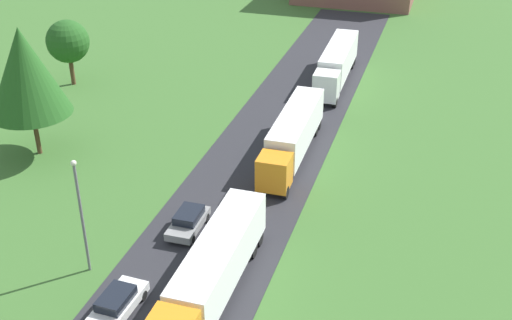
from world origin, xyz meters
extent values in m
cube|color=white|center=(0.00, 28.77, 0.07)|extent=(0.16, 2.40, 0.01)
cube|color=white|center=(0.00, 34.85, 0.07)|extent=(0.16, 2.40, 0.01)
cube|color=white|center=(0.00, 41.66, 0.07)|extent=(0.16, 2.40, 0.01)
cube|color=white|center=(0.00, 48.32, 0.07)|extent=(0.16, 2.40, 0.01)
cube|color=white|center=(0.00, 55.83, 0.07)|extent=(0.16, 2.40, 0.01)
cube|color=white|center=(0.00, 62.99, 0.07)|extent=(0.16, 2.40, 0.01)
cube|color=white|center=(0.00, 69.00, 0.07)|extent=(0.16, 2.40, 0.01)
cube|color=white|center=(0.00, 76.77, 0.07)|extent=(0.16, 2.40, 0.01)
cube|color=white|center=(2.17, 31.62, 2.25)|extent=(2.55, 11.47, 2.77)
cube|color=black|center=(2.17, 31.62, 0.66)|extent=(0.94, 10.89, 0.24)
cylinder|color=black|center=(3.21, 35.07, 0.56)|extent=(0.35, 1.00, 1.00)
cylinder|color=black|center=(1.11, 35.06, 0.56)|extent=(0.35, 1.00, 1.00)
cylinder|color=black|center=(3.20, 36.44, 0.56)|extent=(0.35, 1.00, 1.00)
cylinder|color=black|center=(1.10, 36.43, 0.56)|extent=(0.35, 1.00, 1.00)
cube|color=orange|center=(2.33, 43.30, 1.87)|extent=(2.47, 2.28, 2.61)
cube|color=black|center=(2.34, 42.23, 2.34)|extent=(2.10, 0.13, 1.15)
cube|color=white|center=(2.23, 50.44, 2.29)|extent=(2.66, 11.37, 2.87)
cube|color=black|center=(2.23, 50.44, 0.66)|extent=(1.05, 10.78, 0.24)
cylinder|color=black|center=(3.39, 42.75, 0.56)|extent=(0.36, 1.00, 1.00)
cylinder|color=black|center=(1.29, 42.72, 0.56)|extent=(0.36, 1.00, 1.00)
cylinder|color=black|center=(3.23, 53.85, 0.56)|extent=(0.36, 1.00, 1.00)
cylinder|color=black|center=(1.13, 53.82, 0.56)|extent=(0.36, 1.00, 1.00)
cylinder|color=black|center=(3.21, 55.21, 0.56)|extent=(0.36, 1.00, 1.00)
cylinder|color=black|center=(1.11, 55.18, 0.56)|extent=(0.36, 1.00, 1.00)
cube|color=white|center=(2.63, 61.12, 1.96)|extent=(2.49, 2.36, 2.79)
cube|color=black|center=(2.66, 60.02, 2.46)|extent=(2.10, 0.14, 1.23)
cube|color=white|center=(2.48, 68.28, 2.34)|extent=(2.74, 11.37, 2.97)
cube|color=black|center=(2.48, 68.28, 0.66)|extent=(1.13, 10.77, 0.24)
cylinder|color=black|center=(3.69, 60.56, 0.56)|extent=(0.37, 1.01, 1.00)
cylinder|color=black|center=(1.60, 60.52, 0.56)|extent=(0.37, 1.01, 1.00)
cylinder|color=black|center=(3.46, 71.70, 0.56)|extent=(0.37, 1.01, 1.00)
cylinder|color=black|center=(1.36, 71.66, 0.56)|extent=(0.37, 1.01, 1.00)
cylinder|color=black|center=(3.43, 73.06, 0.56)|extent=(0.37, 1.01, 1.00)
cylinder|color=black|center=(1.33, 73.01, 0.56)|extent=(0.37, 1.01, 1.00)
cube|color=white|center=(-2.72, 27.62, 0.67)|extent=(2.02, 4.29, 0.59)
cube|color=black|center=(-2.72, 27.41, 1.26)|extent=(1.65, 2.42, 0.59)
cylinder|color=black|center=(-3.48, 29.09, 0.38)|extent=(0.25, 0.65, 0.64)
cylinder|color=black|center=(-1.83, 29.02, 0.38)|extent=(0.25, 0.65, 0.64)
cylinder|color=black|center=(-3.60, 26.22, 0.38)|extent=(0.25, 0.65, 0.64)
cube|color=gray|center=(-2.03, 36.59, 0.66)|extent=(1.93, 4.17, 0.55)
cube|color=black|center=(-2.03, 36.80, 1.23)|extent=(1.60, 2.34, 0.59)
cylinder|color=black|center=(-1.17, 35.19, 0.38)|extent=(0.23, 0.64, 0.64)
cylinder|color=black|center=(-2.85, 35.17, 0.38)|extent=(0.23, 0.64, 0.64)
cylinder|color=black|center=(-1.21, 38.01, 0.38)|extent=(0.23, 0.64, 0.64)
cylinder|color=black|center=(-2.88, 37.99, 0.38)|extent=(0.23, 0.64, 0.64)
cylinder|color=slate|center=(-6.47, 30.69, 3.89)|extent=(0.18, 0.18, 7.77)
sphere|color=silver|center=(-6.47, 30.69, 7.89)|extent=(0.36, 0.36, 0.36)
cylinder|color=#513823|center=(-24.31, 58.34, 1.54)|extent=(0.46, 0.46, 3.08)
sphere|color=#23561E|center=(-24.31, 58.34, 4.76)|extent=(4.47, 4.47, 4.47)
cylinder|color=#513823|center=(-18.76, 43.62, 1.90)|extent=(0.40, 0.40, 3.79)
cone|color=#23561E|center=(-18.76, 43.62, 7.48)|extent=(6.70, 6.70, 7.36)
camera|label=1|loc=(13.65, 2.10, 26.40)|focal=45.46mm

